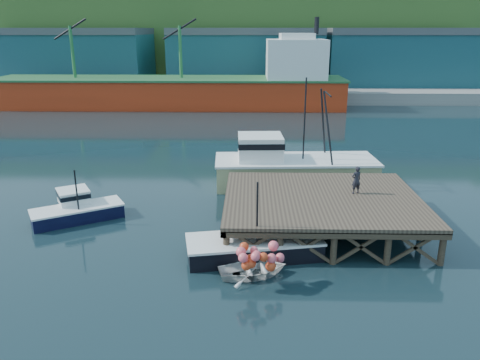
{
  "coord_description": "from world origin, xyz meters",
  "views": [
    {
      "loc": [
        1.04,
        -27.26,
        11.97
      ],
      "look_at": [
        0.37,
        2.0,
        2.51
      ],
      "focal_mm": 35.0,
      "sensor_mm": 36.0,
      "label": 1
    }
  ],
  "objects_px": {
    "boat_black": "(253,240)",
    "dockworker": "(356,180)",
    "boat_navy": "(77,209)",
    "trawler": "(292,164)",
    "dinghy": "(253,269)"
  },
  "relations": [
    {
      "from": "boat_black",
      "to": "dockworker",
      "type": "xyz_separation_m",
      "value": [
        6.44,
        4.31,
        2.17
      ]
    },
    {
      "from": "boat_navy",
      "to": "dinghy",
      "type": "relative_size",
      "value": 1.71
    },
    {
      "from": "boat_black",
      "to": "dockworker",
      "type": "height_order",
      "value": "boat_black"
    },
    {
      "from": "dockworker",
      "to": "trawler",
      "type": "bearing_deg",
      "value": -89.51
    },
    {
      "from": "boat_navy",
      "to": "dockworker",
      "type": "distance_m",
      "value": 18.2
    },
    {
      "from": "boat_navy",
      "to": "trawler",
      "type": "distance_m",
      "value": 16.57
    },
    {
      "from": "trawler",
      "to": "dinghy",
      "type": "height_order",
      "value": "trawler"
    },
    {
      "from": "boat_navy",
      "to": "dockworker",
      "type": "relative_size",
      "value": 3.42
    },
    {
      "from": "boat_black",
      "to": "dockworker",
      "type": "relative_size",
      "value": 4.41
    },
    {
      "from": "boat_black",
      "to": "dinghy",
      "type": "relative_size",
      "value": 2.2
    },
    {
      "from": "trawler",
      "to": "boat_black",
      "type": "bearing_deg",
      "value": -107.24
    },
    {
      "from": "dinghy",
      "to": "dockworker",
      "type": "bearing_deg",
      "value": -57.9
    },
    {
      "from": "boat_navy",
      "to": "dockworker",
      "type": "xyz_separation_m",
      "value": [
        18.05,
        -0.51,
        2.28
      ]
    },
    {
      "from": "boat_black",
      "to": "boat_navy",
      "type": "bearing_deg",
      "value": 146.84
    },
    {
      "from": "boat_black",
      "to": "trawler",
      "type": "bearing_deg",
      "value": 65.07
    }
  ]
}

